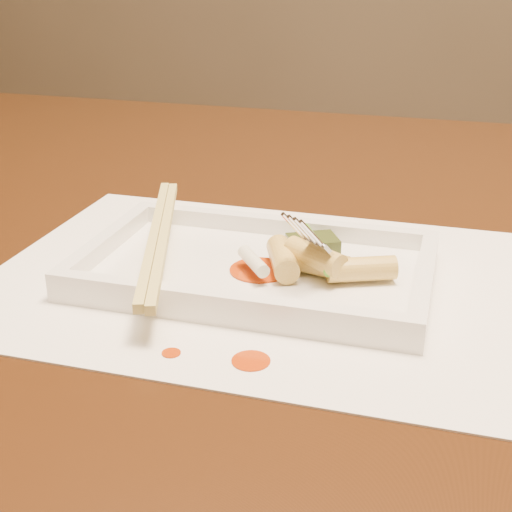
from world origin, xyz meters
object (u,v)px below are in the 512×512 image
(table, at_px, (284,308))
(fork, at_px, (357,175))
(plate_base, at_px, (256,273))
(placemat, at_px, (256,279))
(chopstick_a, at_px, (154,235))

(table, distance_m, fork, 0.24)
(table, relative_size, plate_base, 5.38)
(table, bearing_deg, placemat, -85.00)
(table, height_order, placemat, placemat)
(table, xyz_separation_m, fork, (0.08, -0.13, 0.18))
(plate_base, height_order, chopstick_a, chopstick_a)
(fork, bearing_deg, placemat, -165.58)
(chopstick_a, height_order, fork, fork)
(table, relative_size, chopstick_a, 5.71)
(chopstick_a, bearing_deg, plate_base, 0.00)
(placemat, xyz_separation_m, chopstick_a, (-0.08, 0.00, 0.03))
(fork, bearing_deg, plate_base, -165.58)
(fork, bearing_deg, chopstick_a, -173.25)
(placemat, relative_size, plate_base, 1.54)
(fork, bearing_deg, table, 122.66)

